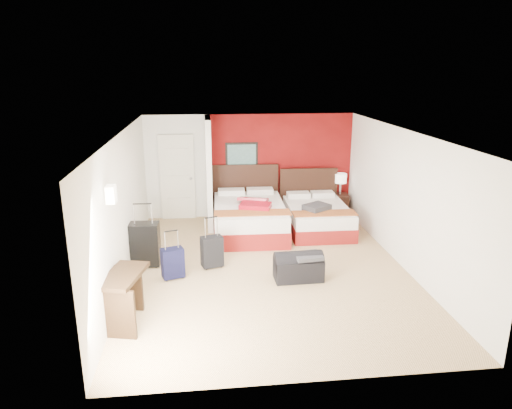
{
  "coord_description": "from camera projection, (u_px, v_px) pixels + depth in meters",
  "views": [
    {
      "loc": [
        -1.1,
        -7.83,
        3.58
      ],
      "look_at": [
        -0.12,
        0.8,
        1.0
      ],
      "focal_mm": 32.74,
      "sensor_mm": 36.0,
      "label": 1
    }
  ],
  "objects": [
    {
      "name": "desk",
      "position": [
        125.0,
        299.0,
        6.66
      ],
      "size": [
        0.67,
        1.02,
        0.78
      ],
      "primitive_type": "cube",
      "rotation": [
        0.0,
        0.0,
        -0.24
      ],
      "color": "black",
      "rests_on": "ground"
    },
    {
      "name": "partition_wall",
      "position": [
        209.0,
        173.0,
        10.62
      ],
      "size": [
        0.12,
        1.2,
        2.5
      ],
      "primitive_type": "cube",
      "color": "silver",
      "rests_on": "ground"
    },
    {
      "name": "ground",
      "position": [
        268.0,
        268.0,
        8.59
      ],
      "size": [
        6.5,
        6.5,
        0.0
      ],
      "primitive_type": "plane",
      "color": "#D5B683",
      "rests_on": "ground"
    },
    {
      "name": "duffel_bag",
      "position": [
        298.0,
        268.0,
        8.1
      ],
      "size": [
        0.84,
        0.47,
        0.42
      ],
      "primitive_type": "cube",
      "rotation": [
        0.0,
        0.0,
        0.03
      ],
      "color": "black",
      "rests_on": "ground"
    },
    {
      "name": "room_walls",
      "position": [
        190.0,
        186.0,
        9.44
      ],
      "size": [
        5.02,
        6.52,
        2.5
      ],
      "color": "white",
      "rests_on": "ground"
    },
    {
      "name": "bed_left",
      "position": [
        249.0,
        219.0,
        10.35
      ],
      "size": [
        1.62,
        2.26,
        0.67
      ],
      "primitive_type": "cube",
      "rotation": [
        0.0,
        0.0,
        -0.03
      ],
      "color": "white",
      "rests_on": "ground"
    },
    {
      "name": "entry_door",
      "position": [
        177.0,
        177.0,
        11.16
      ],
      "size": [
        0.82,
        0.06,
        2.05
      ],
      "primitive_type": "cube",
      "color": "silver",
      "rests_on": "ground"
    },
    {
      "name": "jacket_bundle",
      "position": [
        317.0,
        207.0,
        10.14
      ],
      "size": [
        0.66,
        0.63,
        0.12
      ],
      "primitive_type": "cube",
      "rotation": [
        0.0,
        0.0,
        0.57
      ],
      "color": "#38393E",
      "rests_on": "bed_right"
    },
    {
      "name": "red_suitcase_open",
      "position": [
        254.0,
        203.0,
        10.16
      ],
      "size": [
        0.88,
        1.04,
        0.11
      ],
      "primitive_type": "cube",
      "rotation": [
        0.0,
        0.0,
        -0.3
      ],
      "color": "#AA0E20",
      "rests_on": "bed_left"
    },
    {
      "name": "jacket_draped",
      "position": [
        308.0,
        256.0,
        8.0
      ],
      "size": [
        0.51,
        0.45,
        0.06
      ],
      "primitive_type": "cube",
      "rotation": [
        0.0,
        0.0,
        0.13
      ],
      "color": "#3A3A3F",
      "rests_on": "duffel_bag"
    },
    {
      "name": "nightstand",
      "position": [
        339.0,
        205.0,
        11.54
      ],
      "size": [
        0.43,
        0.43,
        0.56
      ],
      "primitive_type": "cube",
      "rotation": [
        0.0,
        0.0,
        -0.08
      ],
      "color": "black",
      "rests_on": "ground"
    },
    {
      "name": "suitcase_charcoal",
      "position": [
        212.0,
        253.0,
        8.57
      ],
      "size": [
        0.44,
        0.34,
        0.57
      ],
      "primitive_type": "cube",
      "rotation": [
        0.0,
        0.0,
        0.29
      ],
      "color": "black",
      "rests_on": "ground"
    },
    {
      "name": "table_lamp",
      "position": [
        340.0,
        184.0,
        11.39
      ],
      "size": [
        0.32,
        0.32,
        0.51
      ],
      "primitive_type": "cylinder",
      "rotation": [
        0.0,
        0.0,
        -0.12
      ],
      "color": "white",
      "rests_on": "nightstand"
    },
    {
      "name": "bed_right",
      "position": [
        317.0,
        218.0,
        10.53
      ],
      "size": [
        1.37,
        1.93,
        0.57
      ],
      "primitive_type": "cube",
      "rotation": [
        0.0,
        0.0,
        -0.02
      ],
      "color": "white",
      "rests_on": "ground"
    },
    {
      "name": "suitcase_navy",
      "position": [
        173.0,
        264.0,
        8.13
      ],
      "size": [
        0.43,
        0.34,
        0.52
      ],
      "primitive_type": "cube",
      "rotation": [
        0.0,
        0.0,
        0.31
      ],
      "color": "black",
      "rests_on": "ground"
    },
    {
      "name": "red_accent_panel",
      "position": [
        280.0,
        166.0,
        11.39
      ],
      "size": [
        3.5,
        0.04,
        2.5
      ],
      "primitive_type": "cube",
      "color": "maroon",
      "rests_on": "ground"
    },
    {
      "name": "suitcase_black",
      "position": [
        145.0,
        245.0,
        8.61
      ],
      "size": [
        0.55,
        0.36,
        0.8
      ],
      "primitive_type": "cube",
      "rotation": [
        0.0,
        0.0,
        -0.06
      ],
      "color": "black",
      "rests_on": "ground"
    }
  ]
}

